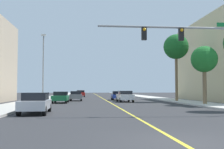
{
  "coord_description": "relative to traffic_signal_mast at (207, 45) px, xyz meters",
  "views": [
    {
      "loc": [
        -2.93,
        -8.52,
        1.66
      ],
      "look_at": [
        -0.45,
        18.6,
        3.15
      ],
      "focal_mm": 44.13,
      "sensor_mm": 36.0,
      "label": 1
    }
  ],
  "objects": [
    {
      "name": "ground",
      "position": [
        -4.98,
        33.13,
        -4.62
      ],
      "size": [
        192.0,
        192.0,
        0.0
      ],
      "primitive_type": "plane",
      "color": "#2D2D30"
    },
    {
      "name": "sidewalk_left",
      "position": [
        -14.86,
        33.13,
        -4.55
      ],
      "size": [
        3.86,
        168.0,
        0.15
      ],
      "primitive_type": "cube",
      "color": "#B2ADA3",
      "rests_on": "ground"
    },
    {
      "name": "sidewalk_right",
      "position": [
        4.9,
        33.13,
        -4.55
      ],
      "size": [
        3.86,
        168.0,
        0.15
      ],
      "primitive_type": "cube",
      "color": "beige",
      "rests_on": "ground"
    },
    {
      "name": "lane_marking_center",
      "position": [
        -4.98,
        33.13,
        -4.62
      ],
      "size": [
        0.16,
        144.0,
        0.01
      ],
      "primitive_type": "cube",
      "color": "yellow",
      "rests_on": "ground"
    },
    {
      "name": "traffic_signal_mast",
      "position": [
        0.0,
        0.0,
        0.0
      ],
      "size": [
        10.71,
        0.36,
        6.08
      ],
      "color": "gray",
      "rests_on": "sidewalk_right"
    },
    {
      "name": "street_lamp",
      "position": [
        -13.44,
        17.89,
        0.22
      ],
      "size": [
        0.56,
        0.28,
        8.54
      ],
      "color": "gray",
      "rests_on": "sidewalk_left"
    },
    {
      "name": "palm_mid",
      "position": [
        4.61,
        10.93,
        0.21
      ],
      "size": [
        2.83,
        2.83,
        6.18
      ],
      "color": "brown",
      "rests_on": "sidewalk_right"
    },
    {
      "name": "palm_far",
      "position": [
        4.13,
        18.74,
        2.76
      ],
      "size": [
        3.37,
        3.37,
        9.01
      ],
      "color": "brown",
      "rests_on": "sidewalk_right"
    },
    {
      "name": "car_blue",
      "position": [
        -3.08,
        25.81,
        -3.88
      ],
      "size": [
        1.97,
        4.19,
        1.41
      ],
      "rotation": [
        0.0,
        0.0,
        -0.03
      ],
      "color": "#1E389E",
      "rests_on": "ground"
    },
    {
      "name": "car_red",
      "position": [
        -9.33,
        45.82,
        -3.86
      ],
      "size": [
        2.01,
        4.42,
        1.49
      ],
      "rotation": [
        0.0,
        0.0,
        0.02
      ],
      "color": "red",
      "rests_on": "ground"
    },
    {
      "name": "car_gray",
      "position": [
        -9.52,
        23.53,
        -3.88
      ],
      "size": [
        1.84,
        3.89,
        1.42
      ],
      "rotation": [
        0.0,
        0.0,
        0.02
      ],
      "color": "slate",
      "rests_on": "ground"
    },
    {
      "name": "car_silver",
      "position": [
        -11.42,
        2.01,
        -3.86
      ],
      "size": [
        1.93,
        4.43,
        1.45
      ],
      "rotation": [
        0.0,
        0.0,
        3.18
      ],
      "color": "#BCBCC1",
      "rests_on": "ground"
    },
    {
      "name": "car_green",
      "position": [
        -11.17,
        17.26,
        -3.89
      ],
      "size": [
        1.88,
        4.25,
        1.4
      ],
      "rotation": [
        0.0,
        0.0,
        3.13
      ],
      "color": "#196638",
      "rests_on": "ground"
    },
    {
      "name": "car_white",
      "position": [
        -2.81,
        19.31,
        -3.84
      ],
      "size": [
        1.95,
        4.26,
        1.49
      ],
      "rotation": [
        0.0,
        0.0,
        0.02
      ],
      "color": "white",
      "rests_on": "ground"
    }
  ]
}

